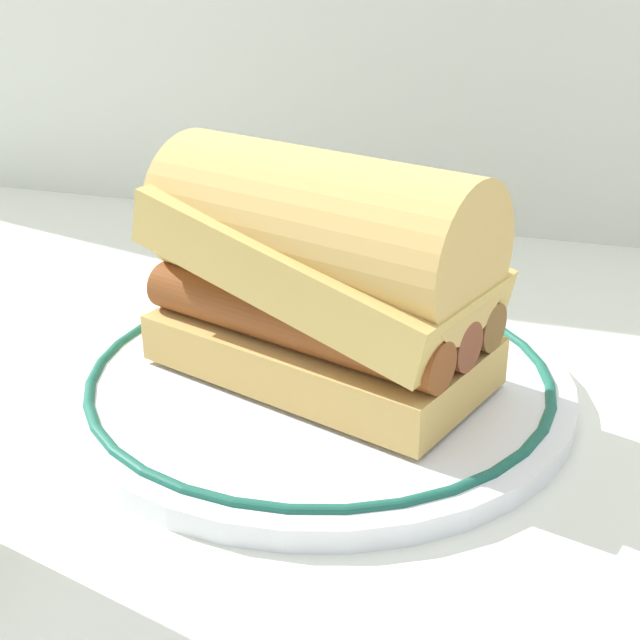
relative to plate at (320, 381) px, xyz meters
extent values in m
plane|color=silver|center=(0.03, -0.02, -0.01)|extent=(1.50, 1.50, 0.00)
cylinder|color=white|center=(0.00, 0.00, 0.00)|extent=(0.28, 0.28, 0.01)
torus|color=#195947|center=(0.00, 0.00, 0.00)|extent=(0.26, 0.26, 0.01)
cube|color=tan|center=(0.00, 0.00, 0.02)|extent=(0.20, 0.15, 0.03)
cylinder|color=brown|center=(-0.01, -0.03, 0.05)|extent=(0.18, 0.08, 0.03)
cylinder|color=brown|center=(0.00, 0.00, 0.05)|extent=(0.18, 0.08, 0.03)
cylinder|color=brown|center=(0.01, 0.03, 0.05)|extent=(0.18, 0.08, 0.03)
cube|color=tan|center=(0.00, 0.00, 0.07)|extent=(0.20, 0.15, 0.06)
cylinder|color=tan|center=(0.00, 0.00, 0.09)|extent=(0.19, 0.13, 0.08)
camera|label=1|loc=(0.13, -0.42, 0.23)|focal=50.12mm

